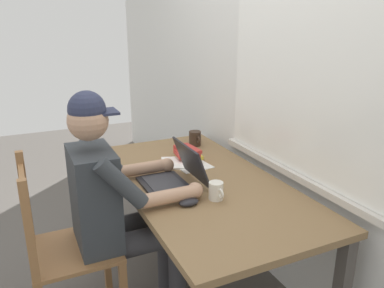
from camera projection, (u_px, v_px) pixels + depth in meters
ground_plane at (199, 284)px, 2.35m from camera, size 8.00×8.00×0.00m
back_wall at (278, 68)px, 2.14m from camera, size 6.00×0.08×2.60m
desk at (200, 192)px, 2.16m from camera, size 1.60×0.82×0.70m
seated_person at (116, 199)px, 1.93m from camera, size 0.50×0.60×1.25m
wooden_chair at (63, 251)px, 1.88m from camera, size 0.42×0.42×0.95m
laptop at (176, 176)px, 2.05m from camera, size 0.33×0.31×0.22m
computer_mouse at (189, 202)px, 1.83m from camera, size 0.06×0.10×0.03m
coffee_mug_white at (216, 191)px, 1.89m from camera, size 0.11×0.07×0.09m
coffee_mug_dark at (195, 138)px, 2.70m from camera, size 0.12×0.09×0.10m
book_stack_main at (188, 153)px, 2.44m from camera, size 0.20×0.17×0.08m
paper_pile_near_laptop at (175, 163)px, 2.37m from camera, size 0.25×0.23×0.01m
paper_pile_back_corner at (190, 164)px, 2.36m from camera, size 0.28×0.23×0.00m
landscape_photo_print at (156, 166)px, 2.34m from camera, size 0.14×0.10×0.00m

